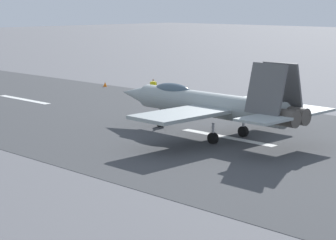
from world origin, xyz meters
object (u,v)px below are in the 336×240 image
crew_person (153,87)px  marker_cone_far (105,84)px  fighter_jet (210,104)px  marker_cone_mid (275,107)px

crew_person → marker_cone_far: bearing=-4.1°
fighter_jet → marker_cone_mid: (3.23, -12.42, -2.06)m
marker_cone_far → fighter_jet: bearing=154.6°
fighter_jet → marker_cone_mid: 13.00m
crew_person → marker_cone_far: (8.39, -0.60, -0.54)m
marker_cone_mid → marker_cone_far: bearing=0.0°
crew_person → marker_cone_mid: size_ratio=2.95×
crew_person → marker_cone_far: size_ratio=2.95×
marker_cone_mid → crew_person: bearing=2.4°
fighter_jet → marker_cone_far: (26.20, -12.42, -2.06)m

